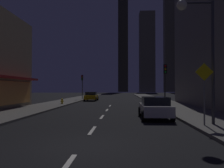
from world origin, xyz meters
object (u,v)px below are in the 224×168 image
car_parked_far (91,96)px  fire_hydrant_far_left (62,101)px  traffic_light_near_right (165,76)px  car_parked_near (155,107)px  traffic_light_far_left (82,82)px  street_lamp_right (197,31)px  pedestrian_crossing_sign (204,88)px

car_parked_far → fire_hydrant_far_left: size_ratio=6.48×
traffic_light_near_right → car_parked_near: bearing=-105.8°
traffic_light_far_left → street_lamp_right: size_ratio=0.64×
fire_hydrant_far_left → street_lamp_right: (11.28, -15.46, 4.61)m
fire_hydrant_far_left → traffic_light_near_right: bearing=-26.0°
traffic_light_far_left → street_lamp_right: (10.88, -27.17, 1.87)m
car_parked_near → car_parked_far: size_ratio=1.00×
car_parked_far → traffic_light_near_right: size_ratio=1.01×
fire_hydrant_far_left → street_lamp_right: size_ratio=0.10×
car_parked_far → traffic_light_near_right: bearing=-58.6°
traffic_light_near_right → street_lamp_right: bearing=-90.7°
car_parked_far → fire_hydrant_far_left: (-2.30, -9.35, -0.29)m
traffic_light_near_right → pedestrian_crossing_sign: size_ratio=1.33×
car_parked_far → street_lamp_right: 26.74m
traffic_light_near_right → fire_hydrant_far_left: bearing=154.0°
car_parked_near → car_parked_far: (-7.20, 21.64, 0.00)m
street_lamp_right → pedestrian_crossing_sign: 3.09m
traffic_light_far_left → street_lamp_right: 29.32m
traffic_light_far_left → car_parked_far: bearing=-51.1°
traffic_light_near_right → traffic_light_far_left: (-11.00, 17.28, 0.00)m
car_parked_near → traffic_light_far_left: size_ratio=1.01×
street_lamp_right → car_parked_far: bearing=109.9°
fire_hydrant_far_left → traffic_light_far_left: traffic_light_far_left is taller
fire_hydrant_far_left → traffic_light_near_right: size_ratio=0.16×
car_parked_far → pedestrian_crossing_sign: (9.20, -25.23, 1.28)m
traffic_light_near_right → pedestrian_crossing_sign: (0.10, -10.31, -1.18)m
fire_hydrant_far_left → street_lamp_right: bearing=-53.9°
traffic_light_near_right → car_parked_far: bearing=121.4°
pedestrian_crossing_sign → fire_hydrant_far_left: bearing=125.9°
car_parked_near → fire_hydrant_far_left: bearing=127.7°
car_parked_near → traffic_light_far_left: (-9.10, 24.00, 2.45)m
car_parked_near → fire_hydrant_far_left: car_parked_near is taller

